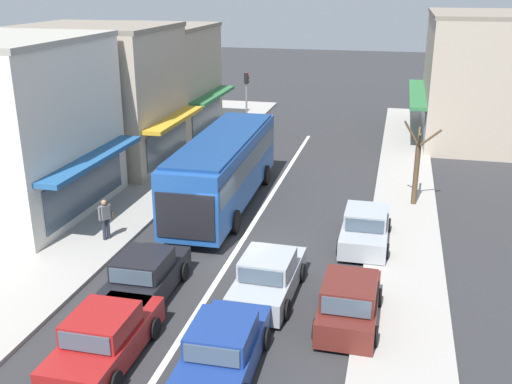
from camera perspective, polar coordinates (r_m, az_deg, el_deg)
The scene contains 19 objects.
ground_plane at distance 23.05m, azimuth -1.75°, elevation -5.35°, with size 140.00×140.00×0.00m, color #2D2D30.
lane_centre_line at distance 26.62m, azimuth 0.50°, elevation -1.82°, with size 0.20×28.00×0.01m, color silver.
sidewalk_left at distance 30.49m, azimuth -11.19°, elevation 0.74°, with size 5.20×44.00×0.14m, color #A39E96.
kerb_right at distance 27.89m, azimuth 13.96°, elevation -1.28°, with size 2.80×44.00×0.12m, color #A39E96.
shopfront_corner_near at distance 27.36m, azimuth -22.16°, elevation 5.60°, with size 7.39×7.97×7.58m.
shopfront_mid_block at distance 33.89m, azimuth -14.60°, elevation 8.81°, with size 8.57×7.02×7.51m.
shopfront_far_end at distance 40.38m, azimuth -9.80°, elevation 10.45°, with size 8.37×7.24×7.04m.
building_right_far at distance 41.27m, azimuth 21.94°, elevation 10.11°, with size 9.63×11.43×7.87m.
city_bus at distance 26.75m, azimuth -3.09°, elevation 2.51°, with size 2.91×10.91×3.23m.
sedan_adjacent_lane_trail at distance 19.80m, azimuth -10.56°, elevation -7.98°, with size 1.94×4.22×1.47m.
sedan_queue_far_back at distance 16.02m, azimuth -3.18°, elevation -14.81°, with size 1.95×4.23×1.47m.
sedan_queue_gap_filler at distance 16.93m, azimuth -14.22°, elevation -13.38°, with size 1.91×4.20×1.47m.
sedan_behind_bus_mid at distance 19.47m, azimuth 1.16°, elevation -8.11°, with size 1.99×4.25×1.47m.
parked_hatchback_kerb_front at distance 18.17m, azimuth 8.88°, elevation -10.36°, with size 1.84×3.71×1.54m.
parked_sedan_kerb_second at distance 23.52m, azimuth 10.37°, elevation -3.39°, with size 1.91×4.21×1.47m.
traffic_light_downstreet at distance 38.67m, azimuth -0.91°, elevation 9.33°, with size 0.32×0.24×4.20m.
street_tree_right at distance 27.58m, azimuth 15.05°, elevation 2.20°, with size 1.64×1.48×3.92m.
pedestrian_with_handbag_near at distance 33.85m, azimuth -4.83°, elevation 4.69°, with size 0.65×0.28×1.63m.
pedestrian_browsing_midblock at distance 23.85m, azimuth -14.15°, elevation -2.30°, with size 0.44×0.64×1.63m.
Camera 1 is at (5.55, -20.17, 9.69)m, focal length 42.00 mm.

